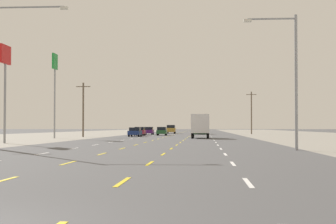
% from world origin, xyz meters
% --- Properties ---
extents(ground_plane, '(572.00, 572.00, 0.00)m').
position_xyz_m(ground_plane, '(0.00, 66.00, 0.00)').
color(ground_plane, '#4C4C4F').
extents(lot_apron_left, '(28.00, 440.00, 0.01)m').
position_xyz_m(lot_apron_left, '(-24.75, 66.00, 0.00)').
color(lot_apron_left, gray).
rests_on(lot_apron_left, ground).
extents(lane_markings, '(10.64, 227.60, 0.01)m').
position_xyz_m(lane_markings, '(0.00, 104.50, 0.01)').
color(lane_markings, white).
rests_on(lane_markings, ground).
extents(box_truck_inner_right_nearest, '(2.40, 7.20, 3.23)m').
position_xyz_m(box_truck_inner_right_nearest, '(3.60, 63.95, 1.84)').
color(box_truck_inner_right_nearest, '#235B2D').
rests_on(box_truck_inner_right_nearest, ground).
extents(sedan_far_left_near, '(1.80, 4.50, 1.46)m').
position_xyz_m(sedan_far_left_near, '(-6.77, 74.90, 0.76)').
color(sedan_far_left_near, navy).
rests_on(sedan_far_left_near, ground).
extents(hatchback_far_left_mid, '(1.72, 3.90, 1.54)m').
position_xyz_m(hatchback_far_left_mid, '(-7.14, 84.07, 0.78)').
color(hatchback_far_left_mid, maroon).
rests_on(hatchback_far_left_mid, ground).
extents(hatchback_inner_left_midfar, '(1.72, 3.90, 1.54)m').
position_xyz_m(hatchback_inner_left_midfar, '(-3.47, 87.05, 0.78)').
color(hatchback_inner_left_midfar, '#235B2D').
rests_on(hatchback_inner_left_midfar, ground).
extents(hatchback_far_left_far, '(1.72, 3.90, 1.54)m').
position_xyz_m(hatchback_far_left_far, '(-6.78, 96.29, 0.78)').
color(hatchback_far_left_far, '#4C196B').
rests_on(hatchback_far_left_far, ground).
extents(suv_inner_right_farther, '(1.98, 4.90, 1.98)m').
position_xyz_m(suv_inner_right_farther, '(3.66, 100.52, 1.03)').
color(suv_inner_right_farther, red).
rests_on(suv_inner_right_farther, ground).
extents(suv_inner_left_farthest, '(1.98, 4.90, 1.98)m').
position_xyz_m(suv_inner_left_farthest, '(-3.40, 113.15, 1.03)').
color(suv_inner_left_farthest, '#B28C33').
rests_on(suv_inner_left_farthest, ground).
extents(sedan_inner_right_distant_a, '(1.80, 4.50, 1.46)m').
position_xyz_m(sedan_inner_right_distant_a, '(3.71, 114.77, 0.76)').
color(sedan_inner_right_distant_a, maroon).
rests_on(sedan_inner_right_distant_a, ground).
extents(pole_sign_left_row_1, '(0.24, 2.40, 9.32)m').
position_xyz_m(pole_sign_left_row_1, '(-14.74, 40.83, 7.21)').
color(pole_sign_left_row_1, gray).
rests_on(pole_sign_left_row_1, ground).
extents(pole_sign_left_row_2, '(0.24, 2.04, 11.57)m').
position_xyz_m(pole_sign_left_row_2, '(-16.27, 62.78, 8.75)').
color(pole_sign_left_row_2, gray).
rests_on(pole_sign_left_row_2, ground).
extents(streetlight_left_row_0, '(5.04, 0.26, 10.02)m').
position_xyz_m(streetlight_left_row_0, '(-9.60, 27.41, 5.89)').
color(streetlight_left_row_0, gray).
rests_on(streetlight_left_row_0, ground).
extents(streetlight_right_row_0, '(3.54, 0.26, 8.99)m').
position_xyz_m(streetlight_right_row_0, '(9.80, 27.41, 5.18)').
color(streetlight_right_row_0, gray).
rests_on(streetlight_right_row_0, ground).
extents(utility_pole_left_row_1, '(2.20, 0.26, 8.36)m').
position_xyz_m(utility_pole_left_row_1, '(-14.44, 72.01, 4.37)').
color(utility_pole_left_row_1, brown).
rests_on(utility_pole_left_row_1, ground).
extents(utility_pole_right_row_2, '(2.20, 0.26, 9.13)m').
position_xyz_m(utility_pole_right_row_2, '(14.38, 106.20, 4.76)').
color(utility_pole_right_row_2, brown).
rests_on(utility_pole_right_row_2, ground).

